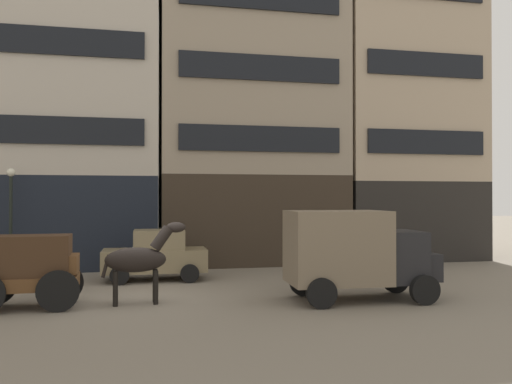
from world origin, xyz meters
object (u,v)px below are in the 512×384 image
at_px(draft_horse, 139,259).
at_px(delivery_truck_near, 356,252).
at_px(cargo_wagon, 28,266).
at_px(streetlamp_curbside, 11,206).
at_px(sedan_light, 156,255).
at_px(pedestrian_officer, 343,249).

relative_size(draft_horse, delivery_truck_near, 0.53).
relative_size(cargo_wagon, delivery_truck_near, 0.67).
bearing_deg(draft_horse, delivery_truck_near, -7.09).
height_order(draft_horse, streetlamp_curbside, streetlamp_curbside).
xyz_separation_m(sedan_light, pedestrian_officer, (7.30, 0.22, 0.07)).
distance_m(sedan_light, streetlamp_curbside, 5.96).
xyz_separation_m(cargo_wagon, draft_horse, (2.95, 0.00, 0.12)).
distance_m(cargo_wagon, sedan_light, 5.48).
bearing_deg(cargo_wagon, draft_horse, 0.04).
relative_size(delivery_truck_near, pedestrian_officer, 2.46).
distance_m(draft_horse, sedan_light, 4.27).
bearing_deg(pedestrian_officer, delivery_truck_near, -107.44).
bearing_deg(pedestrian_officer, streetlamp_curbside, 172.40).
distance_m(delivery_truck_near, sedan_light, 7.56).
relative_size(draft_horse, streetlamp_curbside, 0.57).
bearing_deg(delivery_truck_near, pedestrian_officer, 72.56).
bearing_deg(streetlamp_curbside, delivery_truck_near, -32.06).
relative_size(delivery_truck_near, sedan_light, 1.19).
bearing_deg(pedestrian_officer, draft_horse, -150.44).
bearing_deg(streetlamp_curbside, sedan_light, -19.59).
height_order(draft_horse, pedestrian_officer, draft_horse).
distance_m(cargo_wagon, streetlamp_curbside, 6.59).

